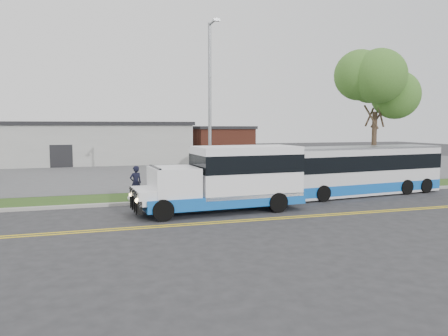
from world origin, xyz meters
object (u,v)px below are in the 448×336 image
object	(u,v)px
transit_bus	(362,170)
streetlight_near	(210,103)
pedestrian	(136,183)
shuttle_bus	(231,176)
tree_east	(376,90)

from	to	relation	value
transit_bus	streetlight_near	bearing A→B (deg)	159.27
streetlight_near	pedestrian	distance (m)	6.06
shuttle_bus	pedestrian	xyz separation A→B (m)	(-4.01, 3.60, -0.61)
streetlight_near	transit_bus	xyz separation A→B (m)	(8.48, -2.13, -3.83)
streetlight_near	shuttle_bus	size ratio (longest dim) A/B	1.19
shuttle_bus	transit_bus	xyz separation A→B (m)	(8.73, 2.30, -0.20)
shuttle_bus	pedestrian	size ratio (longest dim) A/B	4.45
tree_east	shuttle_bus	world-z (taller)	tree_east
streetlight_near	transit_bus	world-z (taller)	streetlight_near
tree_east	pedestrian	bearing A→B (deg)	-175.88
transit_bus	tree_east	bearing A→B (deg)	37.02
shuttle_bus	streetlight_near	bearing A→B (deg)	83.35
streetlight_near	pedestrian	size ratio (longest dim) A/B	5.29
streetlight_near	tree_east	bearing A→B (deg)	1.42
shuttle_bus	transit_bus	world-z (taller)	shuttle_bus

